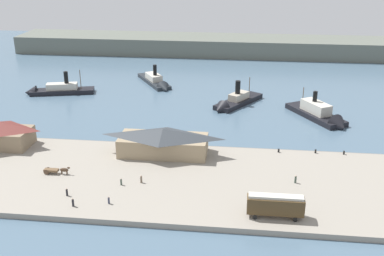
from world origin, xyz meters
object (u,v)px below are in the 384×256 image
mooring_post_west (344,153)px  ferry_approaching_west (54,90)px  ferry_approaching_east (234,102)px  pedestrian_by_tram (121,182)px  pedestrian_near_east_shed (73,203)px  street_tram (275,205)px  horse_cart (56,170)px  ferry_near_quay (157,82)px  pedestrian_near_west_shed (296,179)px  pedestrian_standing_center (67,192)px  ferry_shed_west_terminal (163,141)px  pedestrian_walking_west (109,200)px  mooring_post_center_west (279,151)px  pedestrian_near_cart (141,179)px  mooring_post_east (316,151)px  ferry_moored_west (322,116)px

mooring_post_west → ferry_approaching_west: 100.90m
ferry_approaching_west → ferry_approaching_east: bearing=-5.6°
pedestrian_by_tram → pedestrian_near_east_shed: size_ratio=0.90×
street_tram → mooring_post_west: bearing=59.1°
horse_cart → ferry_near_quay: ferry_near_quay is taller
pedestrian_near_east_shed → pedestrian_near_west_shed: 46.49m
pedestrian_by_tram → pedestrian_standing_center: 11.36m
ferry_shed_west_terminal → horse_cart: ferry_shed_west_terminal is taller
pedestrian_by_tram → pedestrian_near_west_shed: size_ratio=0.88×
pedestrian_walking_west → ferry_approaching_east: (22.38, 66.37, -0.68)m
pedestrian_near_east_shed → mooring_post_center_west: (41.38, 30.49, -0.35)m
pedestrian_near_west_shed → pedestrian_walking_west: 39.61m
pedestrian_near_cart → pedestrian_near_west_shed: 33.14m
street_tram → mooring_post_east: bearing=69.5°
mooring_post_west → ferry_near_quay: 81.64m
pedestrian_near_west_shed → ferry_near_quay: (-44.30, 74.30, -0.89)m
ferry_moored_west → pedestrian_near_cart: bearing=-133.5°
pedestrian_standing_center → ferry_approaching_east: size_ratio=0.08×
ferry_near_quay → ferry_moored_west: bearing=-29.1°
mooring_post_east → ferry_approaching_east: (-21.32, 37.05, -0.40)m
pedestrian_standing_center → mooring_post_east: pedestrian_standing_center is taller
pedestrian_by_tram → ferry_near_quay: (-7.34, 79.54, -0.79)m
street_tram → pedestrian_walking_west: size_ratio=6.65×
pedestrian_by_tram → ferry_moored_west: size_ratio=0.07×
mooring_post_east → ferry_moored_west: size_ratio=0.04×
pedestrian_near_west_shed → ferry_moored_west: bearing=75.0°
ferry_shed_west_terminal → pedestrian_near_east_shed: (-13.29, -26.29, -2.53)m
ferry_shed_west_terminal → ferry_moored_west: bearing=36.9°
pedestrian_by_tram → ferry_moored_west: 68.62m
pedestrian_near_west_shed → pedestrian_standing_center: size_ratio=1.05×
ferry_approaching_east → pedestrian_near_cart: bearing=-107.4°
ferry_near_quay → mooring_post_west: bearing=-45.3°
mooring_post_west → ferry_approaching_east: ferry_approaching_east is taller
mooring_post_east → pedestrian_by_tram: bearing=-153.6°
ferry_shed_west_terminal → mooring_post_east: (37.08, 4.81, -2.88)m
pedestrian_near_west_shed → ferry_approaching_west: 98.15m
mooring_post_east → mooring_post_west: size_ratio=1.00×
horse_cart → pedestrian_near_west_shed: bearing=2.1°
pedestrian_by_tram → pedestrian_walking_west: bearing=-93.2°
pedestrian_near_cart → pedestrian_near_east_shed: size_ratio=0.99×
pedestrian_near_west_shed → mooring_post_west: size_ratio=1.99×
ferry_shed_west_terminal → ferry_moored_west: ferry_moored_west is taller
ferry_approaching_east → ferry_near_quay: (-29.28, 20.98, -0.12)m
street_tram → pedestrian_near_east_shed: size_ratio=5.99×
pedestrian_near_west_shed → pedestrian_walking_west: bearing=-160.8°
ferry_shed_west_terminal → mooring_post_east: ferry_shed_west_terminal is taller
horse_cart → pedestrian_standing_center: bearing=-56.8°
mooring_post_center_west → pedestrian_near_west_shed: bearing=-80.3°
pedestrian_near_east_shed → ferry_near_quay: 89.13m
ferry_shed_west_terminal → pedestrian_near_cart: bearing=-98.1°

